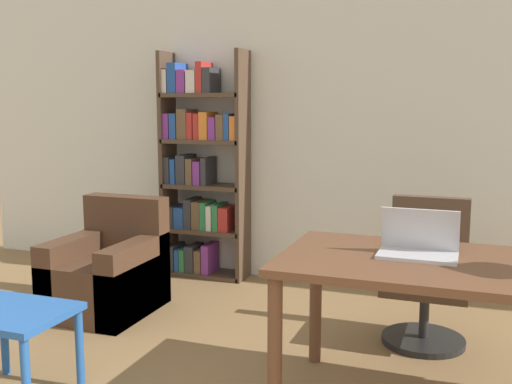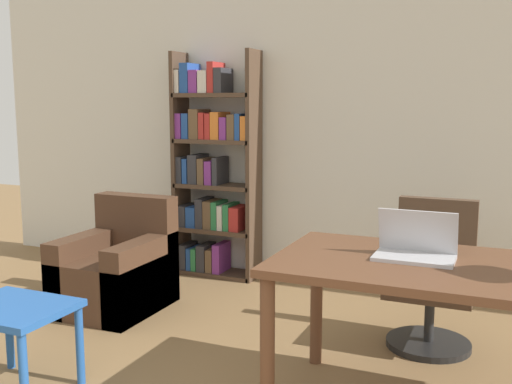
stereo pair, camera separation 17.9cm
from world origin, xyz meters
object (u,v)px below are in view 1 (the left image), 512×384
side_table_blue (12,325)px  bookshelf (200,171)px  desk (445,282)px  armchair (108,274)px  office_chair (427,277)px  laptop (418,246)px

side_table_blue → bookshelf: (-0.06, 2.35, 0.53)m
desk → armchair: bearing=163.6°
office_chair → laptop: bearing=-89.1°
laptop → office_chair: bearing=90.9°
bookshelf → armchair: bearing=-102.9°
side_table_blue → bookshelf: 2.41m
office_chair → bookshelf: (-1.97, 0.82, 0.51)m
bookshelf → office_chair: bearing=-22.6°
side_table_blue → armchair: size_ratio=0.71×
armchair → side_table_blue: bearing=-76.7°
laptop → bookshelf: bearing=139.4°
office_chair → armchair: bearing=-173.8°
bookshelf → desk: bearing=-39.7°
desk → laptop: size_ratio=4.17×
armchair → bookshelf: 1.27m
desk → office_chair: bearing=98.9°
desk → bookshelf: bookshelf is taller
office_chair → armchair: office_chair is taller
laptop → bookshelf: size_ratio=0.19×
laptop → side_table_blue: bearing=-161.4°
desk → bookshelf: 2.76m
armchair → bookshelf: bookshelf is taller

